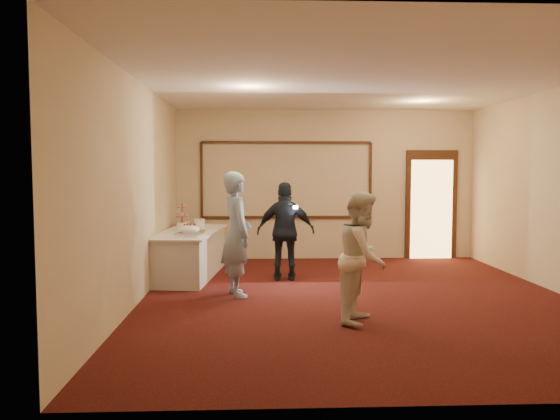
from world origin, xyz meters
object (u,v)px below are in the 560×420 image
object	(u,v)px
buffet_table	(189,253)
plate_stack_b	(199,224)
man	(237,234)
guest	(286,231)
woman	(363,257)
cupcake_stand	(182,217)
tart	(198,231)
plate_stack_a	(181,227)
pavlova_tray	(190,231)

from	to	relation	value
buffet_table	plate_stack_b	size ratio (longest dim) A/B	12.36
man	guest	bearing A→B (deg)	-52.45
woman	guest	distance (m)	2.62
cupcake_stand	plate_stack_b	world-z (taller)	cupcake_stand
tart	buffet_table	bearing A→B (deg)	118.28
buffet_table	plate_stack_a	bearing A→B (deg)	-160.52
plate_stack_b	woman	xyz separation A→B (m)	(2.26, -3.32, -0.08)
plate_stack_a	woman	xyz separation A→B (m)	(2.51, -2.84, -0.07)
woman	guest	world-z (taller)	guest
guest	tart	bearing A→B (deg)	0.82
pavlova_tray	man	xyz separation A→B (m)	(0.75, -0.71, 0.04)
tart	woman	bearing A→B (deg)	-49.11
pavlova_tray	buffet_table	bearing A→B (deg)	97.83
man	guest	xyz separation A→B (m)	(0.76, 1.10, -0.09)
plate_stack_b	tart	xyz separation A→B (m)	(0.05, -0.76, -0.05)
buffet_table	cupcake_stand	xyz separation A→B (m)	(-0.24, 0.93, 0.55)
cupcake_stand	tart	xyz separation A→B (m)	(0.42, -1.26, -0.14)
tart	guest	size ratio (longest dim) A/B	0.18
buffet_table	woman	bearing A→B (deg)	-50.35
pavlova_tray	woman	bearing A→B (deg)	-42.78
cupcake_stand	plate_stack_a	bearing A→B (deg)	-83.02
woman	plate_stack_b	bearing A→B (deg)	56.49
plate_stack_b	man	size ratio (longest dim) A/B	0.11
buffet_table	plate_stack_a	distance (m)	0.47
pavlova_tray	cupcake_stand	bearing A→B (deg)	101.55
plate_stack_b	buffet_table	bearing A→B (deg)	-105.92
buffet_table	plate_stack_b	xyz separation A→B (m)	(0.12, 0.43, 0.47)
plate_stack_b	guest	xyz separation A→B (m)	(1.49, -0.82, -0.05)
plate_stack_b	woman	size ratio (longest dim) A/B	0.13
cupcake_stand	woman	xyz separation A→B (m)	(2.63, -3.81, -0.16)
plate_stack_b	woman	distance (m)	4.02
buffet_table	pavlova_tray	size ratio (longest dim) A/B	4.46
pavlova_tray	plate_stack_a	world-z (taller)	pavlova_tray
guest	pavlova_tray	bearing A→B (deg)	17.47
guest	cupcake_stand	bearing A→B (deg)	-32.26
guest	plate_stack_a	bearing A→B (deg)	-8.04
pavlova_tray	cupcake_stand	xyz separation A→B (m)	(-0.35, 1.70, 0.08)
pavlova_tray	plate_stack_b	distance (m)	1.20
plate_stack_a	woman	bearing A→B (deg)	-48.51
buffet_table	pavlova_tray	bearing A→B (deg)	-82.17
pavlova_tray	plate_stack_b	bearing A→B (deg)	89.14
plate_stack_b	man	bearing A→B (deg)	-69.17
cupcake_stand	plate_stack_a	distance (m)	0.98
guest	man	bearing A→B (deg)	58.58
tart	plate_stack_a	bearing A→B (deg)	136.42
man	woman	bearing A→B (deg)	-150.27
plate_stack_b	tart	world-z (taller)	plate_stack_b
buffet_table	tart	xyz separation A→B (m)	(0.18, -0.33, 0.41)
buffet_table	woman	xyz separation A→B (m)	(2.39, -2.88, 0.39)
man	woman	distance (m)	2.08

